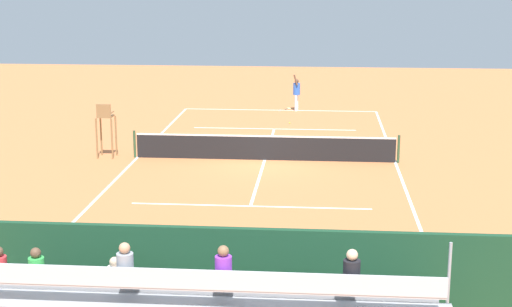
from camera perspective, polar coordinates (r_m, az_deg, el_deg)
The scene contains 11 objects.
ground_plane at distance 29.86m, azimuth 0.65°, elevation -0.48°, with size 60.00×60.00×0.00m, color #D17542.
court_line_markings at distance 29.89m, azimuth 0.65°, elevation -0.46°, with size 10.10×22.20×0.01m.
tennis_net at distance 29.74m, azimuth 0.65°, elevation 0.46°, with size 10.30×0.10×1.07m.
backdrop_wall at distance 16.26m, azimuth -3.00°, elevation -8.80°, with size 18.00×0.16×2.00m, color #194228.
bleacher_stand at distance 15.04m, azimuth -4.20°, elevation -10.94°, with size 9.06×2.40×2.48m.
umpire_chair at distance 30.56m, azimuth -11.04°, elevation 2.12°, with size 0.67×0.67×2.14m.
courtside_bench at distance 16.97m, azimuth 3.13°, elevation -9.44°, with size 1.80×0.40×0.93m.
equipment_bag at distance 17.14m, azimuth -3.04°, elevation -10.58°, with size 0.90×0.36×0.36m, color #334C8C.
tennis_player at distance 40.33m, azimuth 3.01°, elevation 4.59°, with size 0.43×0.55×1.93m.
tennis_racket at distance 41.07m, azimuth 2.44°, elevation 3.34°, with size 0.43×0.57×0.03m.
tennis_ball_near at distance 37.04m, azimuth 2.50°, elevation 2.27°, with size 0.07×0.07×0.07m, color #CCDB33.
Camera 1 is at (-2.10, 28.92, 7.12)m, focal length 54.24 mm.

